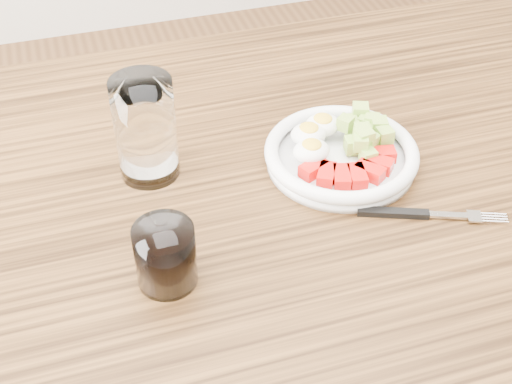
% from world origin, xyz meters
% --- Properties ---
extents(dining_table, '(1.50, 0.90, 0.77)m').
position_xyz_m(dining_table, '(0.00, 0.00, 0.67)').
color(dining_table, brown).
rests_on(dining_table, ground).
extents(bowl, '(0.20, 0.20, 0.05)m').
position_xyz_m(bowl, '(0.12, 0.07, 0.79)').
color(bowl, white).
rests_on(bowl, dining_table).
extents(fork, '(0.17, 0.08, 0.01)m').
position_xyz_m(fork, '(0.17, -0.06, 0.77)').
color(fork, black).
rests_on(fork, dining_table).
extents(water_glass, '(0.08, 0.08, 0.14)m').
position_xyz_m(water_glass, '(-0.12, 0.12, 0.84)').
color(water_glass, white).
rests_on(water_glass, dining_table).
extents(coffee_glass, '(0.07, 0.07, 0.08)m').
position_xyz_m(coffee_glass, '(-0.14, -0.07, 0.81)').
color(coffee_glass, white).
rests_on(coffee_glass, dining_table).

